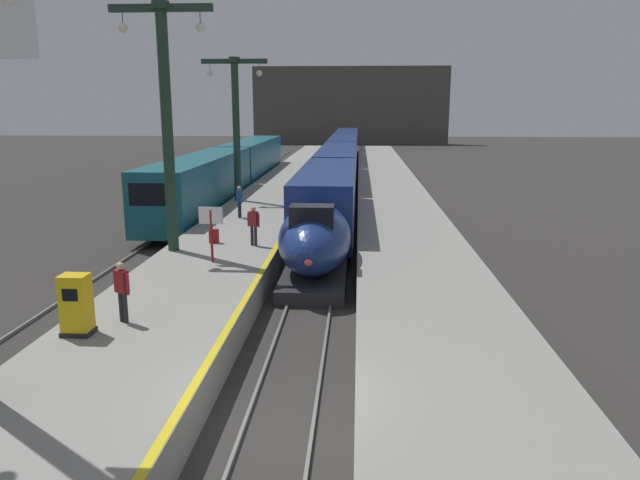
# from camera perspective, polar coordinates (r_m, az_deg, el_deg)

# --- Properties ---
(ground_plane) EXTENTS (260.00, 260.00, 0.00)m
(ground_plane) POSITION_cam_1_polar(r_m,az_deg,el_deg) (13.37, -4.16, -18.16)
(ground_plane) COLOR #33302D
(platform_left) EXTENTS (4.80, 110.00, 1.05)m
(platform_left) POSITION_cam_1_polar(r_m,az_deg,el_deg) (37.11, -5.22, 2.76)
(platform_left) COLOR gray
(platform_left) RESTS_ON ground
(platform_right) EXTENTS (4.80, 110.00, 1.05)m
(platform_right) POSITION_cam_1_polar(r_m,az_deg,el_deg) (36.75, 7.37, 2.61)
(platform_right) COLOR gray
(platform_right) RESTS_ON ground
(platform_left_safety_stripe) EXTENTS (0.20, 107.80, 0.01)m
(platform_left_safety_stripe) POSITION_cam_1_polar(r_m,az_deg,el_deg) (36.75, -1.72, 3.55)
(platform_left_safety_stripe) COLOR yellow
(platform_left_safety_stripe) RESTS_ON platform_left
(rail_main_left) EXTENTS (0.08, 110.00, 0.12)m
(rail_main_left) POSITION_cam_1_polar(r_m,az_deg,el_deg) (39.54, 0.14, 2.74)
(rail_main_left) COLOR slate
(rail_main_left) RESTS_ON ground
(rail_main_right) EXTENTS (0.08, 110.00, 0.12)m
(rail_main_right) POSITION_cam_1_polar(r_m,az_deg,el_deg) (39.47, 2.31, 2.71)
(rail_main_right) COLOR slate
(rail_main_right) RESTS_ON ground
(rail_secondary_left) EXTENTS (0.08, 110.00, 0.12)m
(rail_secondary_left) POSITION_cam_1_polar(r_m,az_deg,el_deg) (40.84, -11.30, 2.81)
(rail_secondary_left) COLOR slate
(rail_secondary_left) RESTS_ON ground
(rail_secondary_right) EXTENTS (0.08, 110.00, 0.12)m
(rail_secondary_right) POSITION_cam_1_polar(r_m,az_deg,el_deg) (40.48, -9.24, 2.81)
(rail_secondary_right) COLOR slate
(rail_secondary_right) RESTS_ON ground
(highspeed_train_main) EXTENTS (2.92, 75.02, 3.60)m
(highspeed_train_main) POSITION_cam_1_polar(r_m,az_deg,el_deg) (56.45, 2.00, 7.66)
(highspeed_train_main) COLOR navy
(highspeed_train_main) RESTS_ON ground
(regional_train_adjacent) EXTENTS (2.85, 36.60, 3.80)m
(regional_train_adjacent) POSITION_cam_1_polar(r_m,az_deg,el_deg) (46.95, -8.39, 6.72)
(regional_train_adjacent) COLOR #145660
(regional_train_adjacent) RESTS_ON ground
(station_column_mid) EXTENTS (4.00, 0.68, 9.67)m
(station_column_mid) POSITION_cam_1_polar(r_m,az_deg,el_deg) (24.71, -14.46, 12.22)
(station_column_mid) COLOR #1E3828
(station_column_mid) RESTS_ON platform_left
(station_column_far) EXTENTS (4.00, 0.68, 8.69)m
(station_column_far) POSITION_cam_1_polar(r_m,az_deg,el_deg) (37.81, -8.02, 11.69)
(station_column_far) COLOR #1E3828
(station_column_far) RESTS_ON platform_left
(passenger_near_edge) EXTENTS (0.54, 0.33, 1.69)m
(passenger_near_edge) POSITION_cam_1_polar(r_m,az_deg,el_deg) (25.42, -6.35, 1.65)
(passenger_near_edge) COLOR #23232D
(passenger_near_edge) RESTS_ON platform_left
(passenger_mid_platform) EXTENTS (0.26, 0.57, 1.69)m
(passenger_mid_platform) POSITION_cam_1_polar(r_m,az_deg,el_deg) (32.00, -7.69, 3.88)
(passenger_mid_platform) COLOR #23232D
(passenger_mid_platform) RESTS_ON platform_left
(passenger_far_waiting) EXTENTS (0.50, 0.38, 1.69)m
(passenger_far_waiting) POSITION_cam_1_polar(r_m,az_deg,el_deg) (17.14, -18.35, -4.30)
(passenger_far_waiting) COLOR #23232D
(passenger_far_waiting) RESTS_ON platform_left
(rolling_suitcase) EXTENTS (0.40, 0.22, 0.98)m
(rolling_suitcase) POSITION_cam_1_polar(r_m,az_deg,el_deg) (26.31, -10.06, 0.39)
(rolling_suitcase) COLOR maroon
(rolling_suitcase) RESTS_ON platform_left
(ticket_machine_yellow) EXTENTS (0.76, 0.62, 1.60)m
(ticket_machine_yellow) POSITION_cam_1_polar(r_m,az_deg,el_deg) (16.72, -22.19, -5.93)
(ticket_machine_yellow) COLOR yellow
(ticket_machine_yellow) RESTS_ON platform_left
(departure_info_board) EXTENTS (0.90, 0.10, 2.12)m
(departure_info_board) POSITION_cam_1_polar(r_m,az_deg,el_deg) (22.82, -10.34, 1.60)
(departure_info_board) COLOR maroon
(departure_info_board) RESTS_ON platform_left
(terminus_back_wall) EXTENTS (36.00, 2.00, 14.00)m
(terminus_back_wall) POSITION_cam_1_polar(r_m,az_deg,el_deg) (113.39, 2.91, 12.67)
(terminus_back_wall) COLOR #4C4742
(terminus_back_wall) RESTS_ON ground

